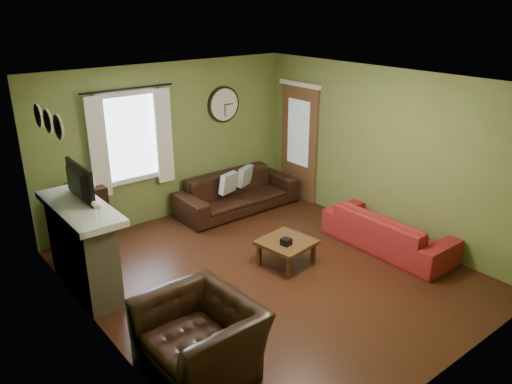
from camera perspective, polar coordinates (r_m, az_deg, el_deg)
floor at (r=6.97m, az=1.43°, el=-9.21°), size 4.60×5.20×0.00m
ceiling at (r=6.08m, az=1.65°, el=12.44°), size 4.60×5.20×0.00m
wall_left at (r=5.34m, az=-17.80°, el=-4.52°), size 0.00×5.20×2.60m
wall_right at (r=8.01m, az=14.27°, el=4.41°), size 0.00×5.20×2.60m
wall_back at (r=8.47m, az=-9.91°, el=5.64°), size 4.60×0.00×2.60m
wall_front at (r=4.89m, az=21.68°, el=-7.48°), size 4.60×0.00×2.60m
fireplace at (r=6.70m, az=-19.17°, el=-6.43°), size 0.40×1.40×1.10m
firebox at (r=6.87m, az=-17.43°, el=-7.87°), size 0.04×0.60×0.55m
mantel at (r=6.47m, az=-19.54°, el=-1.71°), size 0.58×1.60×0.08m
tv at (r=6.54m, az=-20.06°, el=0.47°), size 0.08×0.60×0.35m
tv_screen at (r=6.54m, az=-19.46°, el=1.08°), size 0.02×0.62×0.36m
medallion_left at (r=5.76m, az=-21.64°, el=6.93°), size 0.28×0.28×0.03m
medallion_mid at (r=6.09m, az=-22.67°, el=7.49°), size 0.28×0.28×0.03m
medallion_right at (r=6.42m, az=-23.60°, el=7.99°), size 0.28×0.28×0.03m
window_pane at (r=8.10m, az=-14.27°, el=6.06°), size 1.00×0.02×1.30m
curtain_rod at (r=7.85m, az=-14.46°, el=11.35°), size 0.03×0.03×1.50m
curtain_left at (r=7.82m, az=-17.57°, el=4.81°), size 0.28×0.04×1.55m
curtain_right at (r=8.26m, az=-10.48°, el=6.29°), size 0.28×0.04×1.55m
wall_clock at (r=8.87m, az=-3.67°, el=9.94°), size 0.64×0.06×0.64m
door at (r=9.24m, az=4.94°, el=5.58°), size 0.05×0.90×2.10m
bookshelf at (r=7.98m, az=-19.16°, el=-2.78°), size 0.74×0.32×0.88m
book at (r=7.92m, az=-19.26°, el=1.09°), size 0.26×0.29×0.02m
sofa_brown at (r=8.85m, az=-2.16°, el=-0.02°), size 2.22×0.87×0.65m
pillow_left at (r=8.98m, az=-1.27°, el=1.84°), size 0.37×0.24×0.35m
pillow_right at (r=8.65m, az=-3.19°, el=1.04°), size 0.37×0.20×0.35m
sofa_red at (r=7.73m, az=14.88°, el=-4.28°), size 0.78×2.00×0.58m
armchair at (r=5.20m, az=-6.42°, el=-16.23°), size 1.04×1.18×0.75m
coffee_table at (r=7.11m, az=3.48°, el=-6.89°), size 0.77×0.77×0.36m
tissue_box at (r=6.90m, az=3.46°, el=-5.77°), size 0.14×0.14×0.10m
wine_glass_a at (r=5.89m, az=-17.50°, el=-2.24°), size 0.07×0.07×0.20m
wine_glass_b at (r=6.01m, az=-17.96°, el=-1.88°), size 0.07×0.07×0.19m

